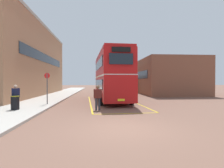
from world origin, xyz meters
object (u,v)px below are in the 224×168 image
at_px(double_decker_bus, 111,76).
at_px(single_deck_bus, 117,83).
at_px(litter_bin, 15,103).
at_px(bus_stop_sign, 47,85).
at_px(pedestrian_boarding, 98,96).
at_px(pedestrian_waiting_near, 16,95).

height_order(double_decker_bus, single_deck_bus, double_decker_bus).
bearing_deg(litter_bin, bus_stop_sign, 65.82).
bearing_deg(pedestrian_boarding, litter_bin, -177.35).
xyz_separation_m(litter_bin, bus_stop_sign, (1.28, 2.86, 1.07)).
distance_m(double_decker_bus, single_deck_bus, 15.66).
bearing_deg(litter_bin, pedestrian_waiting_near, 104.05).
xyz_separation_m(double_decker_bus, single_deck_bus, (2.24, 15.47, -0.87)).
xyz_separation_m(double_decker_bus, bus_stop_sign, (-5.43, -3.22, -0.85)).
bearing_deg(bus_stop_sign, pedestrian_waiting_near, -117.32).
bearing_deg(litter_bin, double_decker_bus, 42.16).
bearing_deg(single_deck_bus, double_decker_bus, -98.24).
relative_size(pedestrian_waiting_near, bus_stop_sign, 0.64).
relative_size(double_decker_bus, litter_bin, 12.01).
distance_m(single_deck_bus, pedestrian_waiting_near, 23.13).
xyz_separation_m(pedestrian_boarding, litter_bin, (-5.36, -0.25, -0.39)).
height_order(single_deck_bus, bus_stop_sign, single_deck_bus).
xyz_separation_m(double_decker_bus, litter_bin, (-6.71, -6.08, -1.92)).
bearing_deg(pedestrian_waiting_near, pedestrian_boarding, -0.04).
bearing_deg(bus_stop_sign, pedestrian_boarding, -32.64).
relative_size(double_decker_bus, bus_stop_sign, 4.27).
xyz_separation_m(pedestrian_boarding, bus_stop_sign, (-4.07, 2.61, 0.69)).
bearing_deg(litter_bin, single_deck_bus, 67.44).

